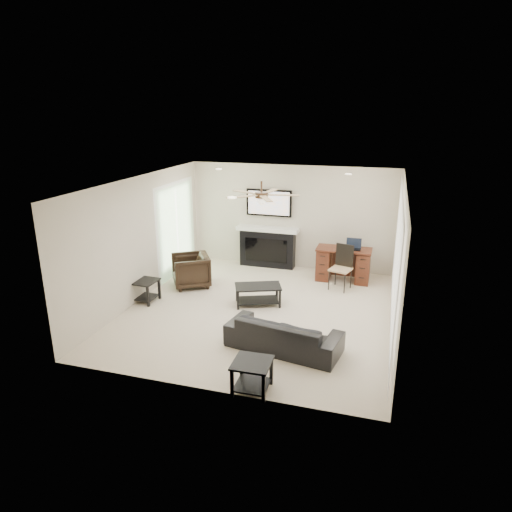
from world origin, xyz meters
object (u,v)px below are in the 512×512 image
at_px(armchair, 191,271).
at_px(sofa, 284,334).
at_px(coffee_table, 258,295).
at_px(desk, 343,265).
at_px(fireplace_unit, 267,229).

bearing_deg(armchair, sofa, 18.50).
height_order(coffee_table, desk, desk).
bearing_deg(coffee_table, armchair, 140.16).
relative_size(fireplace_unit, desk, 1.57).
xyz_separation_m(fireplace_unit, desk, (1.91, -0.46, -0.57)).
relative_size(sofa, armchair, 2.36).
distance_m(coffee_table, fireplace_unit, 2.47).
xyz_separation_m(armchair, coffee_table, (1.70, -0.55, -0.16)).
bearing_deg(fireplace_unit, desk, -13.67).
relative_size(coffee_table, desk, 0.74).
bearing_deg(coffee_table, fireplace_unit, 78.80).
relative_size(armchair, coffee_table, 0.87).
height_order(sofa, fireplace_unit, fireplace_unit).
distance_m(fireplace_unit, desk, 2.05).
bearing_deg(fireplace_unit, coffee_table, -79.29).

